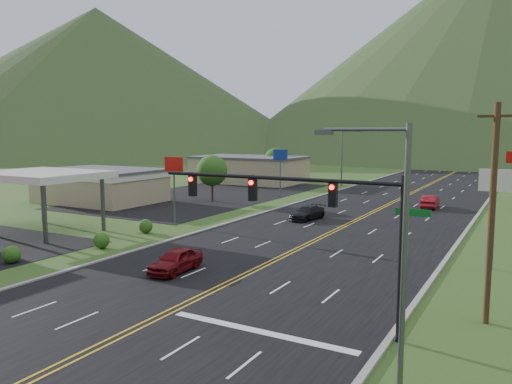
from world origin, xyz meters
The scene contains 17 objects.
traffic_signal centered at (6.48, 14.00, 5.33)m, with size 13.10×0.43×7.00m.
streetlight_east centered at (11.18, 10.00, 5.18)m, with size 3.28×0.25×9.00m.
streetlight_west centered at (-11.68, 70.00, 5.18)m, with size 3.28×0.25×9.00m.
gas_canopy centered at (-22.00, 22.00, 4.87)m, with size 10.00×8.00×5.30m.
building_west_mid centered at (-32.00, 38.00, 2.27)m, with size 14.40×10.40×4.10m.
building_west_far centered at (-28.00, 68.00, 2.26)m, with size 18.40×11.40×4.50m.
pole_sign_west_a centered at (-14.00, 30.00, 5.05)m, with size 2.00×0.18×6.40m.
pole_sign_west_b centered at (-14.00, 52.00, 5.05)m, with size 2.00×0.18×6.40m.
pole_sign_east_a centered at (13.00, 28.00, 5.05)m, with size 2.00×0.18×6.40m.
tree_west_a centered at (-20.00, 45.00, 3.89)m, with size 3.84×3.84×5.82m.
tree_west_b centered at (-25.00, 72.00, 3.89)m, with size 3.84×3.84×5.82m.
utility_pole_a centered at (13.50, 18.00, 5.13)m, with size 1.60×0.28×10.00m.
mountain_n centered at (0.00, 220.00, 42.50)m, with size 220.00×220.00×85.00m, color #243C1B.
mountain_nw centered at (-148.49, 148.49, 30.00)m, with size 190.00×190.00×60.00m, color #243C1B.
car_red_near centered at (-4.12, 17.66, 0.73)m, with size 1.72×4.28×1.46m, color #660B0F.
car_dark_mid centered at (-4.39, 38.77, 0.67)m, with size 1.88×4.61×1.34m, color black.
car_red_far centered at (4.85, 52.59, 0.74)m, with size 1.56×4.49×1.48m, color maroon.
Camera 1 is at (15.06, -6.30, 8.73)m, focal length 35.00 mm.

